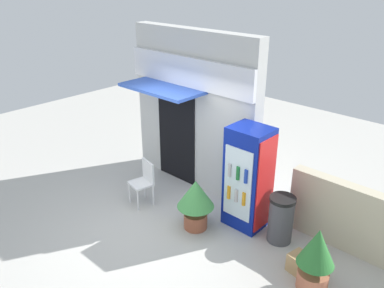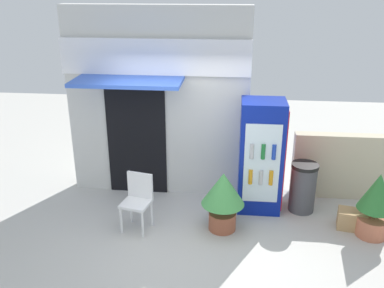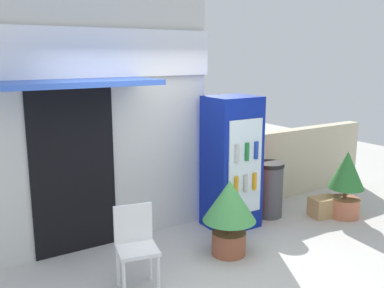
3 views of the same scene
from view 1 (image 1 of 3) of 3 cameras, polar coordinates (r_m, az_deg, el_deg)
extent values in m
plane|color=beige|center=(7.39, -5.50, -11.28)|extent=(16.00, 16.00, 0.00)
cube|color=silver|center=(8.05, 0.35, 4.84)|extent=(3.09, 0.28, 3.23)
cube|color=white|center=(7.69, -0.57, 10.32)|extent=(3.09, 0.08, 0.58)
cube|color=blue|center=(7.78, -4.41, 7.98)|extent=(1.70, 0.80, 0.06)
cube|color=black|center=(8.39, -2.25, 1.39)|extent=(1.03, 0.03, 2.07)
cube|color=navy|center=(6.95, 8.09, -4.82)|extent=(0.69, 0.58, 1.86)
cube|color=silver|center=(6.73, 6.59, -5.76)|extent=(0.55, 0.02, 1.31)
cube|color=red|center=(6.78, 10.55, -5.77)|extent=(0.02, 0.52, 1.68)
cylinder|color=orange|center=(6.91, 5.33, -6.93)|extent=(0.06, 0.06, 0.24)
cylinder|color=#B2B2B7|center=(6.83, 6.39, -7.39)|extent=(0.06, 0.06, 0.24)
cylinder|color=orange|center=(6.75, 7.47, -7.85)|extent=(0.06, 0.06, 0.24)
cylinder|color=#B2B2B7|center=(6.70, 5.46, -3.73)|extent=(0.06, 0.06, 0.24)
cylinder|color=#196B2D|center=(6.61, 6.64, -4.20)|extent=(0.06, 0.06, 0.24)
cylinder|color=#1938A5|center=(6.53, 7.78, -4.64)|extent=(0.06, 0.06, 0.24)
cylinder|color=white|center=(7.94, -8.97, -6.93)|extent=(0.04, 0.04, 0.43)
cylinder|color=white|center=(7.66, -7.80, -8.08)|extent=(0.04, 0.04, 0.43)
cylinder|color=white|center=(8.06, -6.83, -6.28)|extent=(0.04, 0.04, 0.43)
cylinder|color=white|center=(7.79, -5.59, -7.37)|extent=(0.04, 0.04, 0.43)
cube|color=white|center=(7.74, -7.39, -5.66)|extent=(0.48, 0.47, 0.04)
cube|color=white|center=(7.70, -6.33, -3.85)|extent=(0.41, 0.13, 0.41)
cylinder|color=#995138|center=(7.18, 0.52, -10.93)|extent=(0.42, 0.42, 0.28)
cylinder|color=brown|center=(7.06, 0.52, -9.46)|extent=(0.05, 0.05, 0.16)
cone|color=#47994C|center=(6.88, 0.53, -7.16)|extent=(0.65, 0.65, 0.50)
cylinder|color=#BC6B4C|center=(6.27, 16.93, -18.23)|extent=(0.45, 0.45, 0.29)
cylinder|color=brown|center=(6.12, 17.19, -16.64)|extent=(0.05, 0.05, 0.16)
cone|color=#2D7533|center=(5.90, 17.62, -13.95)|extent=(0.53, 0.53, 0.57)
cylinder|color=#47474C|center=(6.90, 12.64, -10.71)|extent=(0.42, 0.42, 0.78)
cylinder|color=black|center=(6.68, 12.96, -7.75)|extent=(0.44, 0.44, 0.06)
cube|color=beige|center=(6.86, 24.57, -10.86)|extent=(2.77, 0.22, 1.16)
cube|color=tan|center=(6.46, 15.64, -16.53)|extent=(0.47, 0.36, 0.30)
camera|label=2|loc=(4.10, -62.98, 1.70)|focal=39.19mm
camera|label=3|loc=(7.24, -41.71, 3.17)|focal=40.10mm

